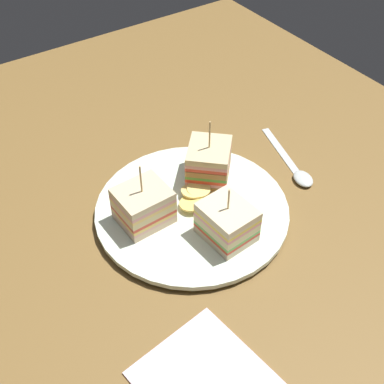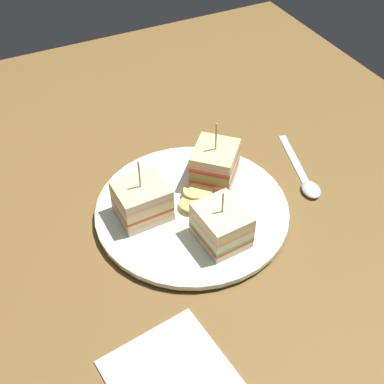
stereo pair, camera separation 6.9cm
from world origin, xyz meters
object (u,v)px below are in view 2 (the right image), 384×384
at_px(sandwich_wedge_0, 142,201).
at_px(sandwich_wedge_2, 215,164).
at_px(plate, 192,210).
at_px(sandwich_wedge_1, 221,225).
at_px(spoon, 306,181).
at_px(chip_pile, 199,196).
at_px(napkin, 173,378).

xyz_separation_m(sandwich_wedge_0, sandwich_wedge_2, (-0.02, 0.12, 0.00)).
height_order(plate, sandwich_wedge_1, sandwich_wedge_1).
height_order(sandwich_wedge_1, spoon, sandwich_wedge_1).
xyz_separation_m(sandwich_wedge_0, chip_pile, (0.01, 0.08, -0.02)).
height_order(plate, spoon, plate).
distance_m(spoon, napkin, 0.37).
bearing_deg(sandwich_wedge_1, sandwich_wedge_0, 36.65).
relative_size(plate, sandwich_wedge_1, 3.27).
distance_m(sandwich_wedge_0, chip_pile, 0.08).
distance_m(plate, napkin, 0.25).
height_order(spoon, napkin, spoon).
bearing_deg(napkin, plate, 148.90).
bearing_deg(sandwich_wedge_2, spoon, 108.86).
bearing_deg(chip_pile, sandwich_wedge_2, 126.68).
xyz_separation_m(plate, spoon, (0.02, 0.18, -0.00)).
bearing_deg(sandwich_wedge_1, plate, 2.56).
relative_size(sandwich_wedge_1, sandwich_wedge_2, 0.83).
height_order(sandwich_wedge_1, napkin, sandwich_wedge_1).
bearing_deg(sandwich_wedge_2, napkin, 6.68).
xyz_separation_m(spoon, napkin, (0.19, -0.31, -0.00)).
xyz_separation_m(plate, sandwich_wedge_2, (-0.04, 0.06, 0.03)).
bearing_deg(plate, sandwich_wedge_2, 124.90).
relative_size(chip_pile, spoon, 0.52).
bearing_deg(chip_pile, sandwich_wedge_1, -4.72).
bearing_deg(sandwich_wedge_2, sandwich_wedge_0, -37.04).
height_order(chip_pile, spoon, chip_pile).
relative_size(sandwich_wedge_0, sandwich_wedge_2, 0.96).
bearing_deg(chip_pile, plate, -60.61).
relative_size(plate, napkin, 2.13).
bearing_deg(sandwich_wedge_0, sandwich_wedge_1, -50.91).
bearing_deg(chip_pile, sandwich_wedge_0, -96.60).
height_order(sandwich_wedge_0, spoon, sandwich_wedge_0).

